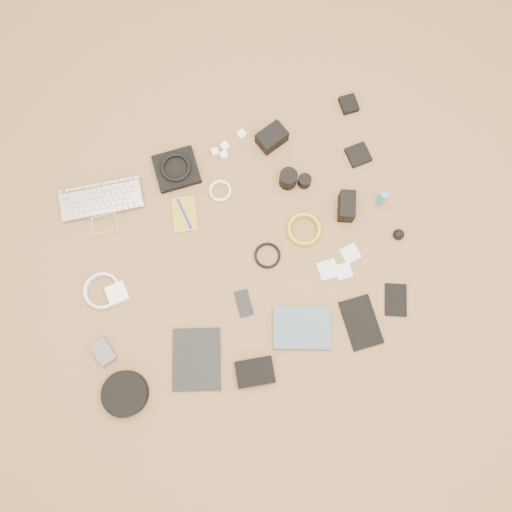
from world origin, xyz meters
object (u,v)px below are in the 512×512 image
object	(u,v)px
tablet	(197,359)
headphone_case	(125,394)
laptop	(103,211)
dslr_camera	(272,138)
paperback	(302,350)
phone	(244,303)

from	to	relation	value
tablet	headphone_case	xyz separation A→B (m)	(-0.29, -0.03, 0.02)
laptop	tablet	world-z (taller)	laptop
dslr_camera	headphone_case	size ratio (longest dim) A/B	0.69
paperback	laptop	bearing A→B (deg)	55.83
dslr_camera	paperback	xyz separation A→B (m)	(-0.18, -0.87, -0.02)
tablet	phone	distance (m)	0.28
laptop	paperback	world-z (taller)	laptop
paperback	headphone_case	bearing A→B (deg)	104.36
dslr_camera	headphone_case	bearing A→B (deg)	-155.98
dslr_camera	paperback	world-z (taller)	dslr_camera
laptop	tablet	bearing A→B (deg)	-67.90
laptop	paperback	distance (m)	0.99
paperback	dslr_camera	bearing A→B (deg)	8.01
headphone_case	paperback	size ratio (longest dim) A/B	0.78
headphone_case	paperback	distance (m)	0.69
headphone_case	phone	bearing A→B (deg)	18.42
dslr_camera	tablet	bearing A→B (deg)	-145.62
tablet	paperback	bearing A→B (deg)	3.36
laptop	tablet	distance (m)	0.72
phone	headphone_case	world-z (taller)	headphone_case
dslr_camera	tablet	xyz separation A→B (m)	(-0.58, -0.77, -0.03)
laptop	phone	xyz separation A→B (m)	(0.42, -0.55, -0.01)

